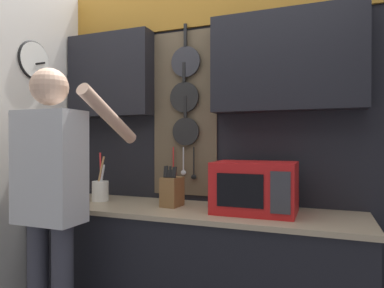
% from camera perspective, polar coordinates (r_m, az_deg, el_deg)
% --- Properties ---
extents(base_cabinet_counter, '(2.17, 0.59, 0.89)m').
position_cam_1_polar(base_cabinet_counter, '(2.37, -0.76, -21.36)').
color(base_cabinet_counter, black).
rests_on(base_cabinet_counter, ground_plane).
extents(back_wall_unit, '(2.74, 0.20, 2.50)m').
position_cam_1_polar(back_wall_unit, '(2.45, 1.81, 4.79)').
color(back_wall_unit, black).
rests_on(back_wall_unit, ground_plane).
extents(side_wall, '(0.07, 1.60, 2.50)m').
position_cam_1_polar(side_wall, '(2.52, -28.62, -0.97)').
color(side_wall, silver).
rests_on(side_wall, ground_plane).
extents(microwave, '(0.48, 0.35, 0.31)m').
position_cam_1_polar(microwave, '(2.11, 10.46, -7.09)').
color(microwave, red).
rests_on(microwave, base_cabinet_counter).
extents(knife_block, '(0.12, 0.16, 0.27)m').
position_cam_1_polar(knife_block, '(2.29, -3.35, -7.83)').
color(knife_block, brown).
rests_on(knife_block, base_cabinet_counter).
extents(utensil_crock, '(0.12, 0.12, 0.35)m').
position_cam_1_polar(utensil_crock, '(2.58, -15.03, -7.37)').
color(utensil_crock, white).
rests_on(utensil_crock, base_cabinet_counter).
extents(person, '(0.54, 0.63, 1.74)m').
position_cam_1_polar(person, '(2.14, -22.42, -7.07)').
color(person, '#383842').
rests_on(person, ground_plane).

